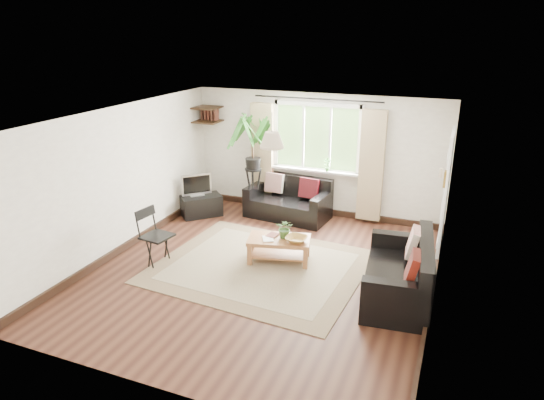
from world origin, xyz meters
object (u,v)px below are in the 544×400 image
at_px(sofa_right, 398,270).
at_px(palm_stand, 253,165).
at_px(sofa_back, 288,199).
at_px(coffee_table, 279,250).
at_px(tv_stand, 201,206).
at_px(folding_chair, 157,237).

relative_size(sofa_right, palm_stand, 0.86).
height_order(sofa_back, coffee_table, sofa_back).
relative_size(tv_stand, folding_chair, 0.86).
height_order(sofa_back, tv_stand, sofa_back).
height_order(sofa_right, palm_stand, palm_stand).
relative_size(sofa_back, folding_chair, 1.79).
bearing_deg(tv_stand, folding_chair, -124.09).
xyz_separation_m(sofa_back, palm_stand, (-0.74, 0.01, 0.62)).
bearing_deg(tv_stand, sofa_right, -67.66).
height_order(sofa_back, sofa_right, sofa_right).
bearing_deg(palm_stand, tv_stand, -148.41).
bearing_deg(sofa_right, sofa_back, -138.44).
relative_size(palm_stand, folding_chair, 2.23).
xyz_separation_m(sofa_back, folding_chair, (-1.23, -2.62, 0.07)).
distance_m(sofa_right, tv_stand, 4.41).
bearing_deg(sofa_back, palm_stand, -174.91).
height_order(sofa_right, tv_stand, sofa_right).
relative_size(sofa_back, sofa_right, 0.93).
distance_m(palm_stand, folding_chair, 2.73).
distance_m(coffee_table, palm_stand, 2.38).
height_order(tv_stand, palm_stand, palm_stand).
bearing_deg(coffee_table, sofa_back, 105.97).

